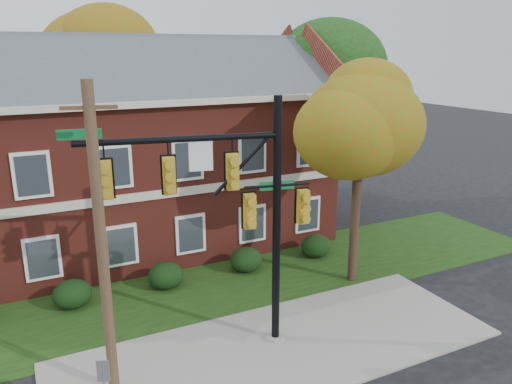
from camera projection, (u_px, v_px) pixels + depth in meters
name	position (u px, v px, depth m)	size (l,w,h in m)	color
ground	(296.00, 367.00, 14.85)	(120.00, 120.00, 0.00)	black
sidewalk	(280.00, 348.00, 15.70)	(14.00, 5.00, 0.08)	gray
grass_strip	(220.00, 284.00, 20.02)	(30.00, 6.00, 0.04)	#193811
apartment_building	(128.00, 142.00, 22.94)	(18.80, 8.80, 9.74)	maroon
hedge_left	(72.00, 294.00, 18.15)	(1.40, 1.26, 1.05)	black
hedge_center	(166.00, 276.00, 19.63)	(1.40, 1.26, 1.05)	black
hedge_right	(246.00, 260.00, 21.12)	(1.40, 1.26, 1.05)	black
hedge_far_right	(316.00, 246.00, 22.61)	(1.40, 1.26, 1.05)	black
tree_near_right	(368.00, 117.00, 18.57)	(4.50, 4.25, 8.58)	black
tree_right_rear	(326.00, 68.00, 27.63)	(6.30, 5.95, 10.62)	black
tree_far_rear	(117.00, 54.00, 29.22)	(6.84, 6.46, 11.52)	black
traffic_signal	(231.00, 200.00, 14.48)	(6.96, 1.49, 7.86)	gray
utility_pole	(102.00, 247.00, 12.60)	(1.31, 0.35, 8.44)	#4B3523
sign_post	(104.00, 384.00, 11.92)	(0.29, 0.15, 2.04)	slate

